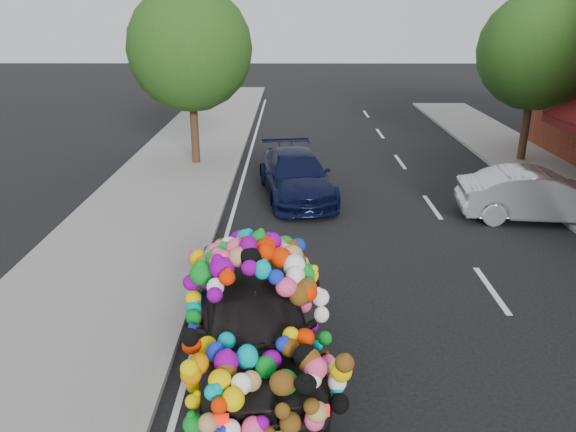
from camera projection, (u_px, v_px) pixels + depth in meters
ground at (311, 289)px, 11.21m from camera, size 100.00×100.00×0.00m
sidewalk at (96, 286)px, 11.21m from camera, size 4.00×60.00×0.12m
kerb at (194, 286)px, 11.20m from camera, size 0.15×60.00×0.13m
lane_markings at (491, 290)px, 11.19m from camera, size 6.00×50.00×0.01m
tree_near_sidewalk at (190, 49)px, 18.75m from camera, size 4.20×4.20×6.13m
tree_far_b at (536, 52)px, 19.20m from camera, size 4.00×4.00×5.90m
plush_art_car at (254, 302)px, 8.51m from camera, size 2.75×4.81×2.13m
navy_sedan at (296, 175)px, 16.54m from camera, size 2.57×4.80×1.32m
silver_hatchback at (539, 195)px, 14.72m from camera, size 4.21×1.84×1.35m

